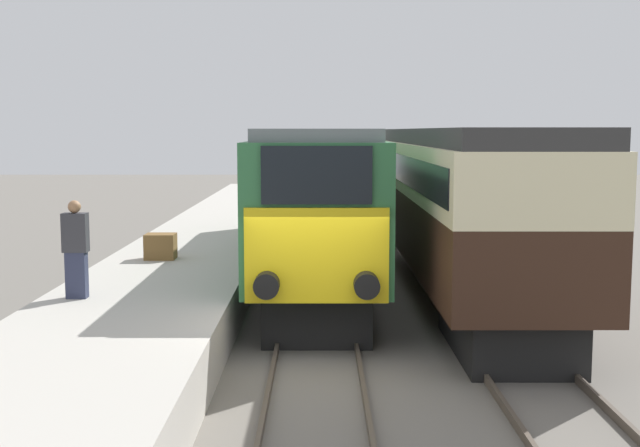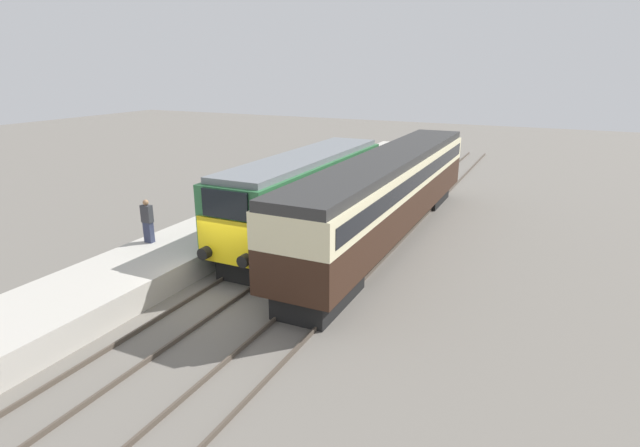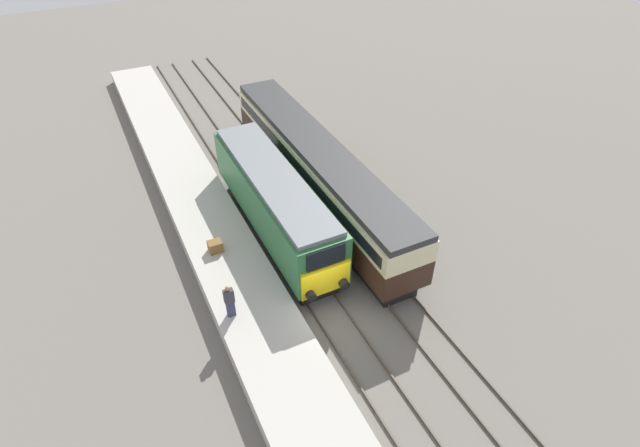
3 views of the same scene
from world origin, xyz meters
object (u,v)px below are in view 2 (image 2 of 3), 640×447
at_px(locomotive, 305,194).
at_px(person_on_platform, 148,221).
at_px(passenger_carriage, 390,188).
at_px(luggage_crate, 227,210).

bearing_deg(locomotive, person_on_platform, -128.99).
bearing_deg(passenger_carriage, luggage_crate, -159.08).
bearing_deg(person_on_platform, luggage_crate, 81.88).
bearing_deg(locomotive, luggage_crate, -166.06).
relative_size(locomotive, person_on_platform, 7.05).
bearing_deg(passenger_carriage, locomotive, -152.14).
xyz_separation_m(locomotive, luggage_crate, (-3.71, -0.92, -0.95)).
relative_size(passenger_carriage, luggage_crate, 27.34).
height_order(locomotive, luggage_crate, locomotive).
height_order(locomotive, person_on_platform, locomotive).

